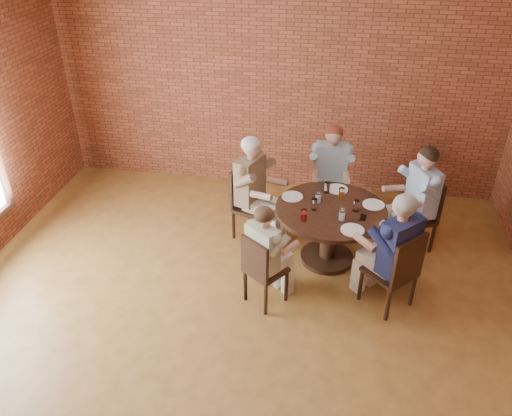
% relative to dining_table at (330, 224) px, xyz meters
% --- Properties ---
extents(floor, '(7.00, 7.00, 0.00)m').
position_rel_dining_table_xyz_m(floor, '(-0.90, -1.63, -0.53)').
color(floor, '#9F6E31').
rests_on(floor, ground).
extents(wall_back, '(7.00, 0.00, 7.00)m').
position_rel_dining_table_xyz_m(wall_back, '(-0.90, 1.87, 1.17)').
color(wall_back, brown).
rests_on(wall_back, ground).
extents(dining_table, '(1.32, 1.32, 0.75)m').
position_rel_dining_table_xyz_m(dining_table, '(0.00, 0.00, 0.00)').
color(dining_table, black).
rests_on(dining_table, floor).
extents(chair_a, '(0.60, 0.60, 0.97)m').
position_rel_dining_table_xyz_m(chair_a, '(1.11, 0.51, -0.01)').
color(chair_a, black).
rests_on(chair_a, floor).
extents(diner_a, '(0.86, 0.80, 1.39)m').
position_rel_dining_table_xyz_m(diner_a, '(1.03, 0.47, 0.17)').
color(diner_a, '#3A6598').
rests_on(diner_a, floor).
extents(chair_b, '(0.46, 0.46, 0.96)m').
position_rel_dining_table_xyz_m(chair_b, '(-0.05, 1.06, -0.01)').
color(chair_b, black).
rests_on(chair_b, floor).
extents(diner_b, '(0.58, 0.70, 1.37)m').
position_rel_dining_table_xyz_m(diner_b, '(-0.04, 0.96, 0.16)').
color(diner_b, '#8CA4B2').
rests_on(diner_b, floor).
extents(chair_c, '(0.60, 0.60, 0.98)m').
position_rel_dining_table_xyz_m(chair_c, '(-1.07, 0.41, -0.00)').
color(chair_c, black).
rests_on(chair_c, floor).
extents(diner_c, '(0.86, 0.79, 1.41)m').
position_rel_dining_table_xyz_m(diner_c, '(-0.98, 0.38, 0.17)').
color(diner_c, brown).
rests_on(diner_c, floor).
extents(chair_d, '(0.53, 0.53, 0.88)m').
position_rel_dining_table_xyz_m(chair_d, '(-0.69, -0.92, -0.04)').
color(chair_d, black).
rests_on(chair_d, floor).
extents(diner_d, '(0.72, 0.75, 1.24)m').
position_rel_dining_table_xyz_m(diner_d, '(-0.64, -0.86, 0.09)').
color(diner_d, beige).
rests_on(diner_d, floor).
extents(chair_e, '(0.65, 0.65, 0.97)m').
position_rel_dining_table_xyz_m(chair_e, '(0.74, -0.74, -0.00)').
color(chair_e, black).
rests_on(chair_e, floor).
extents(diner_e, '(0.89, 0.89, 1.40)m').
position_rel_dining_table_xyz_m(diner_e, '(0.67, -0.68, 0.17)').
color(diner_e, '#191E46').
rests_on(diner_e, floor).
extents(plate_a, '(0.26, 0.26, 0.01)m').
position_rel_dining_table_xyz_m(plate_a, '(0.49, 0.15, 0.23)').
color(plate_a, white).
rests_on(plate_a, dining_table).
extents(plate_b, '(0.26, 0.26, 0.01)m').
position_rel_dining_table_xyz_m(plate_b, '(0.06, 0.46, 0.23)').
color(plate_b, white).
rests_on(plate_b, dining_table).
extents(plate_c, '(0.26, 0.26, 0.01)m').
position_rel_dining_table_xyz_m(plate_c, '(-0.48, 0.18, 0.23)').
color(plate_c, white).
rests_on(plate_c, dining_table).
extents(plate_d, '(0.26, 0.26, 0.01)m').
position_rel_dining_table_xyz_m(plate_d, '(0.25, -0.43, 0.23)').
color(plate_d, white).
rests_on(plate_d, dining_table).
extents(glass_a, '(0.07, 0.07, 0.14)m').
position_rel_dining_table_xyz_m(glass_a, '(0.28, -0.01, 0.29)').
color(glass_a, white).
rests_on(glass_a, dining_table).
extents(glass_b, '(0.07, 0.07, 0.14)m').
position_rel_dining_table_xyz_m(glass_b, '(0.11, 0.25, 0.29)').
color(glass_b, white).
rests_on(glass_b, dining_table).
extents(glass_c, '(0.07, 0.07, 0.14)m').
position_rel_dining_table_xyz_m(glass_c, '(-0.07, 0.37, 0.29)').
color(glass_c, white).
rests_on(glass_c, dining_table).
extents(glass_d, '(0.07, 0.07, 0.14)m').
position_rel_dining_table_xyz_m(glass_d, '(-0.16, 0.12, 0.29)').
color(glass_d, white).
rests_on(glass_d, dining_table).
extents(glass_e, '(0.07, 0.07, 0.14)m').
position_rel_dining_table_xyz_m(glass_e, '(-0.20, -0.06, 0.29)').
color(glass_e, white).
rests_on(glass_e, dining_table).
extents(glass_f, '(0.07, 0.07, 0.14)m').
position_rel_dining_table_xyz_m(glass_f, '(-0.30, -0.31, 0.29)').
color(glass_f, white).
rests_on(glass_f, dining_table).
extents(glass_g, '(0.07, 0.07, 0.14)m').
position_rel_dining_table_xyz_m(glass_g, '(0.12, -0.23, 0.29)').
color(glass_g, white).
rests_on(glass_g, dining_table).
extents(smartphone, '(0.08, 0.14, 0.01)m').
position_rel_dining_table_xyz_m(smartphone, '(0.37, -0.15, 0.23)').
color(smartphone, black).
rests_on(smartphone, dining_table).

